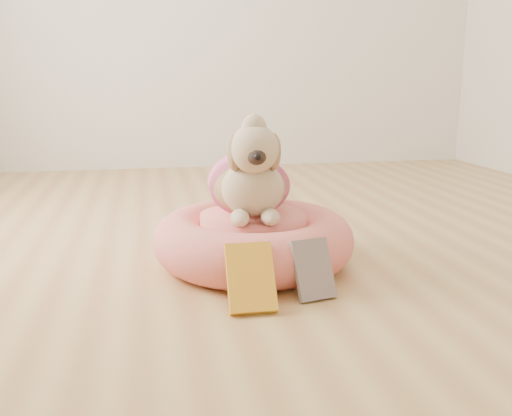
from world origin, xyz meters
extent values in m
plane|color=#B7844C|center=(0.00, 0.00, 0.00)|extent=(4.50, 4.50, 0.00)
cylinder|color=#D75754|center=(-0.15, -0.08, 0.06)|extent=(0.53, 0.53, 0.11)
torus|color=#D75754|center=(-0.15, -0.08, 0.09)|extent=(0.73, 0.73, 0.19)
cylinder|color=#D75754|center=(-0.15, -0.08, 0.14)|extent=(0.39, 0.39, 0.10)
cube|color=#FFF41A|center=(-0.24, -0.49, 0.09)|extent=(0.14, 0.15, 0.19)
cube|color=silver|center=(-0.03, -0.44, 0.09)|extent=(0.14, 0.12, 0.18)
camera|label=1|loc=(-0.52, -2.06, 0.68)|focal=40.00mm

